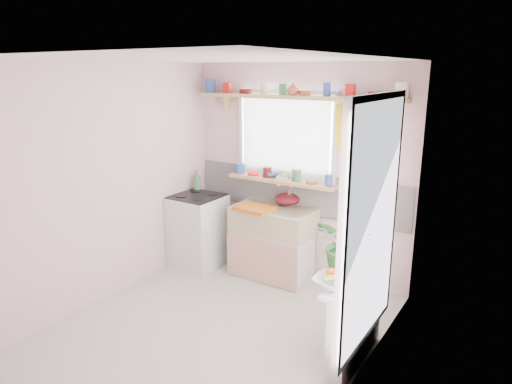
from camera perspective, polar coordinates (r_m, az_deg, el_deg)
The scene contains 19 objects.
room at distance 4.48m, azimuth 8.36°, elevation 1.40°, with size 3.20×3.20×3.20m.
sink_unit at distance 5.48m, azimuth 2.14°, elevation -6.18°, with size 0.95×0.65×1.11m.
cooker at distance 5.80m, azimuth -7.23°, elevation -4.78°, with size 0.58×0.58×0.93m.
radiator_ledge at distance 4.04m, azimuth 12.31°, elevation -15.25°, with size 0.22×0.95×0.78m.
windowsill at distance 5.42m, azimuth 3.21°, elevation 1.42°, with size 1.40×0.22×0.04m, color tan.
pine_shelf at distance 5.20m, azimuth 4.78°, elevation 11.74°, with size 2.52×0.24×0.04m, color tan.
shelf_crockery at distance 5.21m, azimuth 4.57°, elevation 12.57°, with size 2.47×0.11×0.12m.
sill_crockery at distance 5.41m, azimuth 3.07°, elevation 2.22°, with size 1.35×0.11×0.12m.
dish_tray at distance 5.25m, azimuth -0.19°, elevation -2.06°, with size 0.41×0.31×0.04m, color orange.
colander at distance 5.46m, azimuth 3.90°, elevation -0.88°, with size 0.30×0.30×0.14m, color maroon.
jade_plant at distance 3.77m, azimuth 11.49°, elevation -6.46°, with size 0.49×0.43×0.55m, color #275D25.
fruit_bowl at distance 3.66m, azimuth 9.91°, elevation -11.05°, with size 0.33×0.33×0.08m, color silver.
herb_pot at distance 3.69m, azimuth 12.43°, elevation -9.78°, with size 0.11×0.08×0.22m, color #32692A.
soap_bottle_sink at distance 5.44m, azimuth 4.16°, elevation -0.66°, with size 0.09×0.09×0.19m, color #DCC761.
sill_cup at distance 5.45m, azimuth 3.66°, elevation 2.24°, with size 0.13×0.13×0.10m, color beige.
sill_bowl at distance 5.55m, azimuth 1.95°, elevation 2.29°, with size 0.20×0.20×0.06m, color #3874B6.
shelf_vase at distance 5.14m, azimuth 4.64°, elevation 12.72°, with size 0.14×0.14×0.14m, color #B74E38.
cooker_bottle at distance 5.91m, azimuth -7.38°, elevation 1.50°, with size 0.10×0.10×0.26m, color #40814A.
fruit at distance 3.64m, azimuth 10.08°, elevation -10.15°, with size 0.20×0.14×0.10m.
Camera 1 is at (2.44, -3.11, 2.41)m, focal length 32.00 mm.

